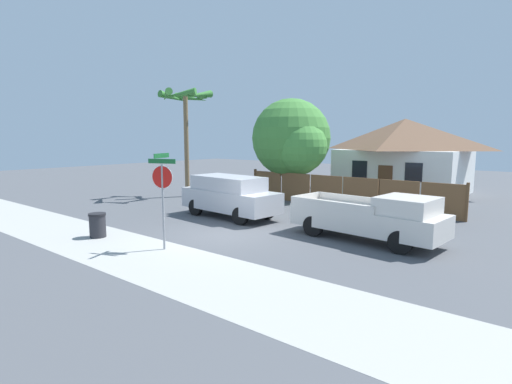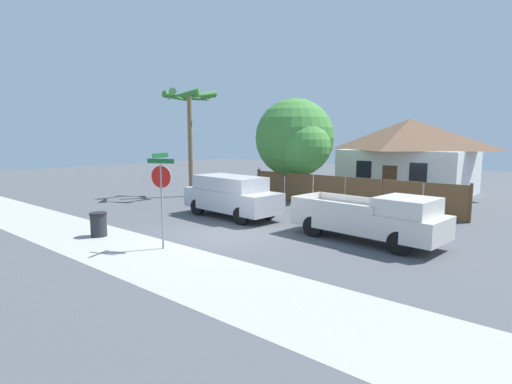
{
  "view_description": "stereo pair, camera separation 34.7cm",
  "coord_description": "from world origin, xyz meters",
  "px_view_note": "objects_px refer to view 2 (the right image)",
  "views": [
    {
      "loc": [
        10.27,
        -10.78,
        3.68
      ],
      "look_at": [
        0.68,
        1.06,
        1.6
      ],
      "focal_mm": 28.0,
      "sensor_mm": 36.0,
      "label": 1
    },
    {
      "loc": [
        10.54,
        -10.56,
        3.68
      ],
      "look_at": [
        0.68,
        1.06,
        1.6
      ],
      "focal_mm": 28.0,
      "sensor_mm": 36.0,
      "label": 2
    }
  ],
  "objects_px": {
    "orange_pickup": "(371,218)",
    "house": "(409,155)",
    "trash_bin": "(99,224)",
    "oak_tree": "(296,140)",
    "red_suv": "(231,195)",
    "palm_tree": "(189,105)",
    "stop_sign": "(161,184)"
  },
  "relations": [
    {
      "from": "house",
      "to": "trash_bin",
      "type": "distance_m",
      "value": 20.09
    },
    {
      "from": "orange_pickup",
      "to": "palm_tree",
      "type": "bearing_deg",
      "value": 171.6
    },
    {
      "from": "house",
      "to": "orange_pickup",
      "type": "distance_m",
      "value": 14.14
    },
    {
      "from": "house",
      "to": "stop_sign",
      "type": "relative_size",
      "value": 2.54
    },
    {
      "from": "palm_tree",
      "to": "trash_bin",
      "type": "height_order",
      "value": "palm_tree"
    },
    {
      "from": "house",
      "to": "orange_pickup",
      "type": "bearing_deg",
      "value": -75.24
    },
    {
      "from": "house",
      "to": "palm_tree",
      "type": "relative_size",
      "value": 1.23
    },
    {
      "from": "palm_tree",
      "to": "orange_pickup",
      "type": "height_order",
      "value": "palm_tree"
    },
    {
      "from": "stop_sign",
      "to": "house",
      "type": "bearing_deg",
      "value": 64.94
    },
    {
      "from": "house",
      "to": "stop_sign",
      "type": "xyz_separation_m",
      "value": [
        -1.32,
        -18.92,
        -0.38
      ]
    },
    {
      "from": "house",
      "to": "stop_sign",
      "type": "height_order",
      "value": "house"
    },
    {
      "from": "house",
      "to": "oak_tree",
      "type": "xyz_separation_m",
      "value": [
        -4.32,
        -6.85,
        0.99
      ]
    },
    {
      "from": "red_suv",
      "to": "trash_bin",
      "type": "xyz_separation_m",
      "value": [
        -1.24,
        -5.89,
        -0.58
      ]
    },
    {
      "from": "house",
      "to": "orange_pickup",
      "type": "xyz_separation_m",
      "value": [
        3.58,
        -13.58,
        -1.69
      ]
    },
    {
      "from": "palm_tree",
      "to": "stop_sign",
      "type": "relative_size",
      "value": 2.06
    },
    {
      "from": "oak_tree",
      "to": "orange_pickup",
      "type": "distance_m",
      "value": 10.72
    },
    {
      "from": "red_suv",
      "to": "stop_sign",
      "type": "xyz_separation_m",
      "value": [
        2.0,
        -5.37,
        1.14
      ]
    },
    {
      "from": "orange_pickup",
      "to": "trash_bin",
      "type": "bearing_deg",
      "value": -139.17
    },
    {
      "from": "orange_pickup",
      "to": "trash_bin",
      "type": "height_order",
      "value": "orange_pickup"
    },
    {
      "from": "palm_tree",
      "to": "red_suv",
      "type": "distance_m",
      "value": 8.65
    },
    {
      "from": "oak_tree",
      "to": "palm_tree",
      "type": "relative_size",
      "value": 0.92
    },
    {
      "from": "palm_tree",
      "to": "orange_pickup",
      "type": "bearing_deg",
      "value": -13.4
    },
    {
      "from": "palm_tree",
      "to": "red_suv",
      "type": "bearing_deg",
      "value": -25.86
    },
    {
      "from": "oak_tree",
      "to": "red_suv",
      "type": "height_order",
      "value": "oak_tree"
    },
    {
      "from": "orange_pickup",
      "to": "house",
      "type": "bearing_deg",
      "value": 109.76
    },
    {
      "from": "palm_tree",
      "to": "trash_bin",
      "type": "relative_size",
      "value": 7.25
    },
    {
      "from": "trash_bin",
      "to": "orange_pickup",
      "type": "bearing_deg",
      "value": 35.82
    },
    {
      "from": "palm_tree",
      "to": "red_suv",
      "type": "xyz_separation_m",
      "value": [
        6.57,
        -3.19,
        -4.63
      ]
    },
    {
      "from": "red_suv",
      "to": "oak_tree",
      "type": "bearing_deg",
      "value": 103.51
    },
    {
      "from": "house",
      "to": "oak_tree",
      "type": "bearing_deg",
      "value": -122.26
    },
    {
      "from": "house",
      "to": "palm_tree",
      "type": "distance_m",
      "value": 14.67
    },
    {
      "from": "orange_pickup",
      "to": "stop_sign",
      "type": "relative_size",
      "value": 1.76
    }
  ]
}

